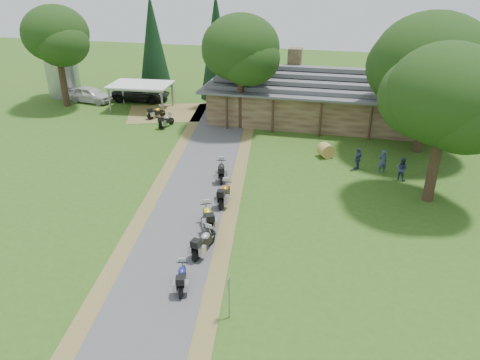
% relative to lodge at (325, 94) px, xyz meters
% --- Properties ---
extents(ground, '(120.00, 120.00, 0.00)m').
position_rel_lodge_xyz_m(ground, '(-6.00, -24.00, -2.45)').
color(ground, '#345417').
rests_on(ground, ground).
extents(driveway, '(51.95, 51.95, 0.00)m').
position_rel_lodge_xyz_m(driveway, '(-6.50, -20.00, -2.45)').
color(driveway, '#4D4D4F').
rests_on(driveway, ground).
extents(lodge, '(21.40, 9.40, 4.90)m').
position_rel_lodge_xyz_m(lodge, '(0.00, 0.00, 0.00)').
color(lodge, brown).
rests_on(lodge, ground).
extents(silo, '(3.70, 3.70, 6.85)m').
position_rel_lodge_xyz_m(silo, '(-27.77, 2.14, 0.98)').
color(silo, gray).
rests_on(silo, ground).
extents(carport, '(6.04, 4.23, 2.52)m').
position_rel_lodge_xyz_m(carport, '(-17.64, -0.58, -1.19)').
color(carport, silver).
rests_on(carport, ground).
extents(car_white_sedan, '(3.45, 6.43, 2.04)m').
position_rel_lodge_xyz_m(car_white_sedan, '(-23.85, 0.50, -1.43)').
color(car_white_sedan, silver).
rests_on(car_white_sedan, ground).
extents(car_dark_suv, '(3.03, 6.41, 2.40)m').
position_rel_lodge_xyz_m(car_dark_suv, '(-19.00, 2.18, -1.25)').
color(car_dark_suv, black).
rests_on(car_dark_suv, ground).
extents(motorcycle_row_a, '(1.02, 1.87, 1.22)m').
position_rel_lodge_xyz_m(motorcycle_row_a, '(-4.57, -25.94, -1.84)').
color(motorcycle_row_a, '#222796').
rests_on(motorcycle_row_a, ground).
extents(motorcycle_row_b, '(1.02, 2.08, 1.36)m').
position_rel_lodge_xyz_m(motorcycle_row_b, '(-4.42, -23.08, -1.77)').
color(motorcycle_row_b, '#9A9CA2').
rests_on(motorcycle_row_b, ground).
extents(motorcycle_row_c, '(1.52, 2.16, 1.42)m').
position_rel_lodge_xyz_m(motorcycle_row_c, '(-4.92, -20.63, -1.74)').
color(motorcycle_row_c, yellow).
rests_on(motorcycle_row_c, ground).
extents(motorcycle_row_d, '(0.71, 2.08, 1.42)m').
position_rel_lodge_xyz_m(motorcycle_row_d, '(-4.76, -17.69, -1.74)').
color(motorcycle_row_d, '#CB6D19').
rests_on(motorcycle_row_d, ground).
extents(motorcycle_row_e, '(1.15, 2.13, 1.39)m').
position_rel_lodge_xyz_m(motorcycle_row_e, '(-5.82, -14.45, -1.76)').
color(motorcycle_row_e, black).
rests_on(motorcycle_row_e, ground).
extents(motorcycle_carport_a, '(1.44, 1.73, 1.18)m').
position_rel_lodge_xyz_m(motorcycle_carport_a, '(-15.22, -2.93, -1.86)').
color(motorcycle_carport_a, gold).
rests_on(motorcycle_carport_a, ground).
extents(motorcycle_carport_b, '(1.11, 1.91, 1.24)m').
position_rel_lodge_xyz_m(motorcycle_carport_b, '(-13.38, -5.13, -1.83)').
color(motorcycle_carport_b, gray).
rests_on(motorcycle_carport_b, ground).
extents(person_a, '(0.67, 0.57, 2.01)m').
position_rel_lodge_xyz_m(person_a, '(4.76, -10.88, -1.45)').
color(person_a, navy).
rests_on(person_a, ground).
extents(person_b, '(0.66, 0.62, 1.88)m').
position_rel_lodge_xyz_m(person_b, '(5.98, -11.77, -1.51)').
color(person_b, navy).
rests_on(person_b, ground).
extents(person_c, '(0.58, 0.65, 1.89)m').
position_rel_lodge_xyz_m(person_c, '(3.11, -10.69, -1.51)').
color(person_c, navy).
rests_on(person_c, ground).
extents(hay_bale, '(1.39, 1.36, 1.05)m').
position_rel_lodge_xyz_m(hay_bale, '(0.79, -8.90, -1.92)').
color(hay_bale, '#A5833C').
rests_on(hay_bale, ground).
extents(sign_post, '(0.38, 0.06, 2.08)m').
position_rel_lodge_xyz_m(sign_post, '(-1.99, -27.40, -1.41)').
color(sign_post, gray).
rests_on(sign_post, ground).
extents(oak_lodge_left, '(6.43, 6.43, 11.14)m').
position_rel_lodge_xyz_m(oak_lodge_left, '(-6.95, -3.78, 3.12)').
color(oak_lodge_left, '#16350F').
rests_on(oak_lodge_left, ground).
extents(oak_lodge_right, '(8.68, 8.68, 10.80)m').
position_rel_lodge_xyz_m(oak_lodge_right, '(7.63, -6.14, 2.95)').
color(oak_lodge_right, '#16350F').
rests_on(oak_lodge_right, ground).
extents(oak_driveway, '(6.83, 6.83, 10.76)m').
position_rel_lodge_xyz_m(oak_driveway, '(7.40, -14.44, 2.93)').
color(oak_driveway, '#16350F').
rests_on(oak_driveway, ground).
extents(oak_silo, '(6.27, 6.27, 11.36)m').
position_rel_lodge_xyz_m(oak_silo, '(-25.61, -1.19, 3.23)').
color(oak_silo, '#16350F').
rests_on(oak_silo, ground).
extents(cedar_near, '(3.33, 3.33, 10.84)m').
position_rel_lodge_xyz_m(cedar_near, '(-10.68, 2.12, 2.97)').
color(cedar_near, black).
rests_on(cedar_near, ground).
extents(cedar_far, '(3.36, 3.36, 10.42)m').
position_rel_lodge_xyz_m(cedar_far, '(-18.48, 5.14, 2.76)').
color(cedar_far, black).
rests_on(cedar_far, ground).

